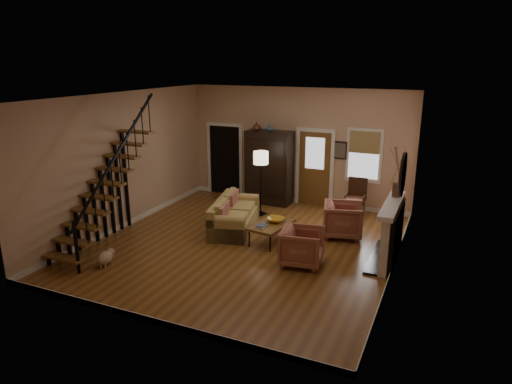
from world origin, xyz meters
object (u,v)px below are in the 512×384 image
at_px(sofa, 235,215).
at_px(side_chair, 356,198).
at_px(armchair_left, 302,247).
at_px(armchair_right, 343,220).
at_px(armoire, 269,168).
at_px(coffee_table, 271,233).
at_px(floor_lamp, 261,184).

distance_m(sofa, side_chair, 3.30).
height_order(armchair_left, armchair_right, armchair_right).
distance_m(armoire, coffee_table, 3.09).
height_order(floor_lamp, side_chair, floor_lamp).
bearing_deg(side_chair, armoire, 175.52).
bearing_deg(armoire, armchair_right, -33.89).
xyz_separation_m(sofa, floor_lamp, (0.14, 1.28, 0.49)).
bearing_deg(armchair_left, sofa, 51.97).
xyz_separation_m(armoire, side_chair, (2.55, -0.20, -0.54)).
height_order(armoire, armchair_right, armoire).
relative_size(armchair_right, side_chair, 0.88).
distance_m(sofa, armchair_right, 2.61).
xyz_separation_m(sofa, coffee_table, (1.11, -0.38, -0.15)).
bearing_deg(sofa, armoire, 77.91).
distance_m(coffee_table, side_chair, 2.90).
bearing_deg(coffee_table, side_chair, 61.55).
height_order(armoire, sofa, armoire).
relative_size(armchair_left, side_chair, 0.82).
bearing_deg(floor_lamp, side_chair, 20.53).
xyz_separation_m(armoire, floor_lamp, (0.20, -1.08, -0.19)).
height_order(coffee_table, floor_lamp, floor_lamp).
distance_m(armoire, floor_lamp, 1.11).
xyz_separation_m(coffee_table, armchair_left, (1.02, -0.84, 0.16)).
distance_m(coffee_table, armchair_left, 1.33).
height_order(sofa, armchair_left, armchair_left).
bearing_deg(coffee_table, sofa, 161.39).
distance_m(coffee_table, armchair_right, 1.74).
xyz_separation_m(armchair_right, floor_lamp, (-2.39, 0.66, 0.46)).
relative_size(floor_lamp, side_chair, 1.69).
bearing_deg(side_chair, armchair_right, -88.54).
height_order(armchair_right, side_chair, side_chair).
relative_size(armchair_right, floor_lamp, 0.52).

